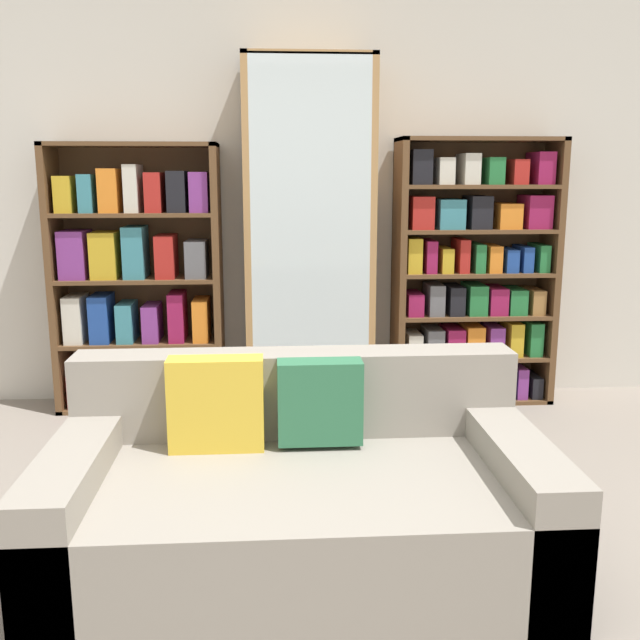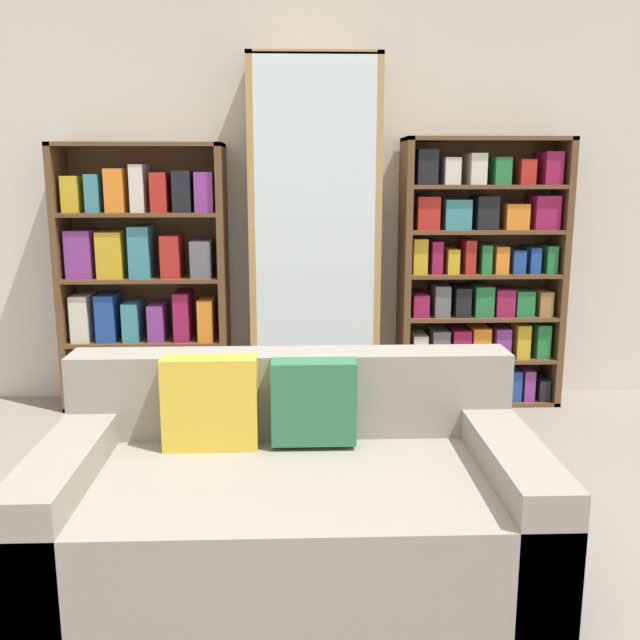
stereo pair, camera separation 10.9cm
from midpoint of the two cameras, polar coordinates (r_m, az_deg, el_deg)
The scene contains 7 objects.
ground_plane at distance 2.44m, azimuth -2.05°, elevation -24.09°, with size 16.00×16.00×0.00m, color gray.
wall_back at distance 4.53m, azimuth -2.20°, elevation 10.72°, with size 6.00×0.06×2.70m.
couch at distance 2.70m, azimuth -1.21°, elevation -13.97°, with size 1.76×0.97×0.75m.
bookshelf_left at distance 4.46m, azimuth -13.16°, elevation 2.78°, with size 1.00×0.32×1.60m.
display_cabinet at distance 4.33m, azimuth 0.27°, elevation 6.49°, with size 0.77×0.36×2.09m.
bookshelf_right at distance 4.53m, azimuth 13.37°, elevation 3.38°, with size 0.99×0.32×1.63m.
wine_bottle at distance 3.77m, azimuth 7.63°, elevation -8.33°, with size 0.08×0.08×0.35m.
Camera 2 is at (0.06, -1.98, 1.43)m, focal length 40.00 mm.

